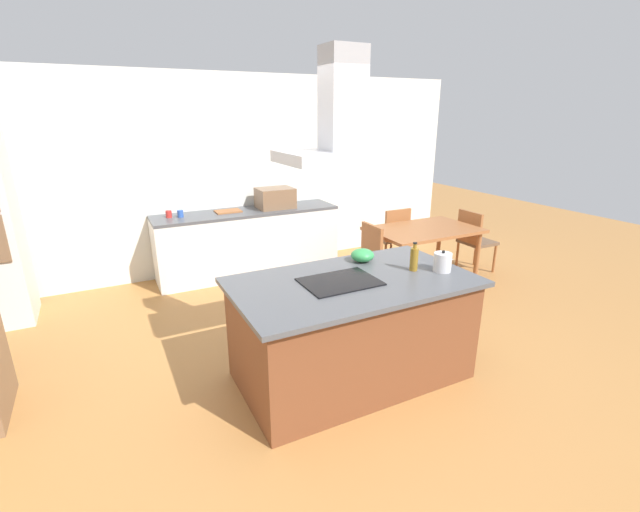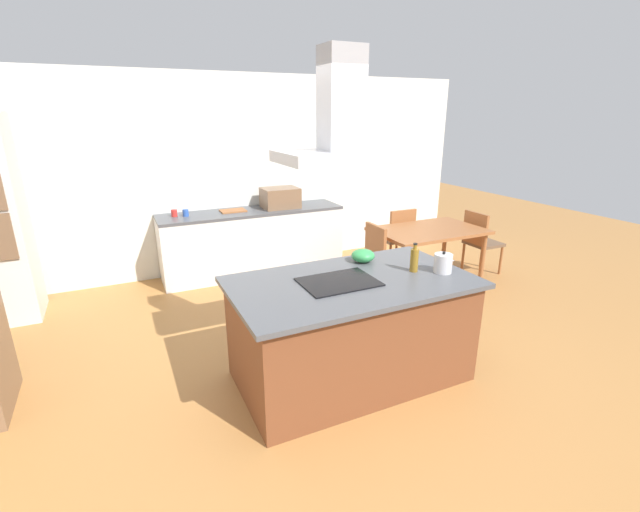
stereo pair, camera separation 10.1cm
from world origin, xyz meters
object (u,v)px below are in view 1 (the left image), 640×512
(cutting_board, at_px, (228,211))
(cooktop, at_px, (340,282))
(mixing_bowl, at_px, (362,255))
(chair_facing_back_wall, at_px, (393,234))
(chair_at_left_end, at_px, (364,256))
(tea_kettle, at_px, (443,262))
(range_hood, at_px, (342,126))
(chair_at_right_end, at_px, (474,237))
(countertop_microwave, at_px, (275,198))
(dining_table, at_px, (424,235))
(olive_oil_bottle, at_px, (414,259))
(coffee_mug_red, at_px, (169,214))
(coffee_mug_blue, at_px, (180,214))

(cutting_board, bearing_deg, cooktop, -88.32)
(mixing_bowl, distance_m, chair_facing_back_wall, 2.47)
(cooktop, xyz_separation_m, chair_at_left_end, (1.18, 1.46, -0.40))
(tea_kettle, distance_m, mixing_bowl, 0.71)
(chair_at_left_end, relative_size, range_hood, 0.99)
(cooktop, distance_m, chair_facing_back_wall, 3.01)
(cutting_board, xyz_separation_m, chair_facing_back_wall, (2.18, -0.80, -0.40))
(chair_facing_back_wall, bearing_deg, chair_at_right_end, -36.01)
(countertop_microwave, bearing_deg, chair_at_left_end, -67.31)
(countertop_microwave, xyz_separation_m, chair_at_left_end, (0.59, -1.42, -0.53))
(chair_facing_back_wall, bearing_deg, chair_at_left_end, -143.99)
(chair_at_left_end, bearing_deg, dining_table, -0.00)
(olive_oil_bottle, distance_m, countertop_microwave, 2.93)
(tea_kettle, bearing_deg, mixing_bowl, 131.92)
(countertop_microwave, bearing_deg, tea_kettle, -83.98)
(cooktop, height_order, range_hood, range_hood)
(olive_oil_bottle, height_order, cutting_board, olive_oil_bottle)
(tea_kettle, height_order, coffee_mug_red, tea_kettle)
(cooktop, bearing_deg, coffee_mug_blue, 103.84)
(countertop_microwave, relative_size, chair_at_left_end, 0.56)
(mixing_bowl, bearing_deg, countertop_microwave, 86.59)
(cutting_board, bearing_deg, mixing_bowl, -78.54)
(olive_oil_bottle, height_order, coffee_mug_red, olive_oil_bottle)
(coffee_mug_blue, xyz_separation_m, range_hood, (0.72, -2.91, 1.16))
(cooktop, height_order, countertop_microwave, countertop_microwave)
(olive_oil_bottle, relative_size, chair_at_left_end, 0.28)
(chair_at_right_end, bearing_deg, cutting_board, 154.62)
(dining_table, xyz_separation_m, chair_at_left_end, (-0.92, 0.00, -0.16))
(olive_oil_bottle, relative_size, chair_at_right_end, 0.28)
(cooktop, height_order, coffee_mug_blue, coffee_mug_blue)
(olive_oil_bottle, xyz_separation_m, coffee_mug_red, (-1.55, 3.00, -0.06))
(tea_kettle, height_order, chair_at_left_end, tea_kettle)
(olive_oil_bottle, bearing_deg, coffee_mug_red, 117.39)
(coffee_mug_blue, distance_m, chair_at_right_end, 4.02)
(chair_facing_back_wall, bearing_deg, coffee_mug_red, 164.36)
(coffee_mug_red, bearing_deg, chair_at_left_end, -36.24)
(cooktop, xyz_separation_m, dining_table, (2.09, 1.46, -0.24))
(olive_oil_bottle, height_order, chair_at_left_end, olive_oil_bottle)
(mixing_bowl, bearing_deg, chair_at_left_end, 56.08)
(cutting_board, bearing_deg, range_hood, -88.32)
(chair_facing_back_wall, bearing_deg, dining_table, -90.00)
(coffee_mug_red, xyz_separation_m, coffee_mug_blue, (0.14, -0.04, 0.00))
(olive_oil_bottle, distance_m, coffee_mug_red, 3.38)
(coffee_mug_blue, distance_m, dining_table, 3.17)
(chair_facing_back_wall, relative_size, chair_at_right_end, 1.00)
(cutting_board, distance_m, chair_at_left_end, 1.98)
(tea_kettle, xyz_separation_m, coffee_mug_blue, (-1.62, 3.08, -0.04))
(tea_kettle, relative_size, olive_oil_bottle, 0.82)
(coffee_mug_red, bearing_deg, countertop_microwave, -2.88)
(chair_facing_back_wall, height_order, chair_at_right_end, same)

